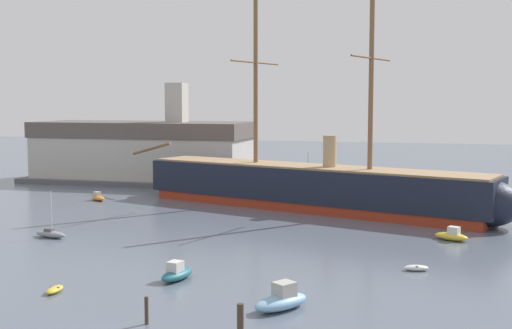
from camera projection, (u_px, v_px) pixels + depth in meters
The scene contains 12 objects.
tall_ship at pixel (309, 187), 87.01m from camera, with size 57.06×23.05×28.36m.
dinghy_foreground_left at pixel (55, 290), 49.12m from camera, with size 0.97×2.07×0.48m.
motorboat_foreground_right at pixel (281, 300), 45.13m from camera, with size 4.13×4.78×1.90m.
motorboat_near_centre at pixel (177, 273), 52.62m from camera, with size 2.34×4.01×1.58m.
sailboat_mid_left at pixel (51, 234), 68.99m from camera, with size 3.94×1.79×4.94m.
dinghy_mid_right at pixel (416, 268), 55.53m from camera, with size 2.22×1.32×0.49m.
motorboat_alongside_stern at pixel (452, 236), 67.56m from camera, with size 3.80×2.79×1.47m.
motorboat_far_left at pixel (98, 197), 94.82m from camera, with size 3.23×2.72×1.27m.
sailboat_distant_centre at pixel (307, 195), 96.38m from camera, with size 5.09×4.51×6.84m.
mooring_piling_nearest at pixel (240, 323), 39.03m from camera, with size 0.42×0.42×2.33m, color #423323.
mooring_piling_left_pair at pixel (147, 311), 42.10m from camera, with size 0.26×0.26×1.83m, color #423323.
dockside_warehouse_left at pixel (144, 151), 117.26m from camera, with size 41.66×17.27×17.60m.
Camera 1 is at (19.02, -32.02, 14.36)m, focal length 45.82 mm.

